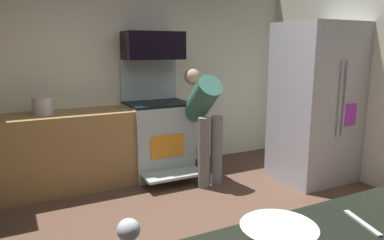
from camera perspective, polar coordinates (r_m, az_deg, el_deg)
wall_back at (r=4.78m, az=-11.37°, el=7.25°), size 5.20×0.12×2.60m
lower_cabinet_run at (r=4.41m, az=-20.98°, el=-4.87°), size 2.40×0.60×0.90m
oven_range at (r=4.67m, az=-5.48°, el=-2.55°), size 0.76×0.96×1.48m
microwave at (r=4.62m, az=-6.19°, el=11.68°), size 0.74×0.38×0.34m
refrigerator at (r=4.65m, az=19.05°, el=2.54°), size 0.90×0.78×1.92m
person_cook at (r=4.29m, az=1.94°, el=0.67°), size 0.31×0.67×1.37m
mixing_bowl_prep at (r=1.42m, az=13.55°, el=-17.67°), size 0.28×0.28×0.09m
wine_glass_far at (r=1.25m, az=-10.05°, el=-17.06°), size 0.08×0.08×0.18m
knife_chef at (r=1.73m, az=25.40°, el=-14.51°), size 0.09×0.22×0.01m
stock_pot at (r=4.29m, az=-22.66°, el=2.07°), size 0.22×0.22×0.20m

